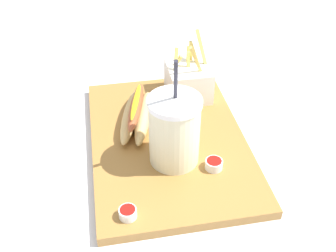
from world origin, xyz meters
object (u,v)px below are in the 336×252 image
Objects in this scene: soda_cup at (174,131)px; hot_dog_1 at (137,114)px; ketchup_cup_2 at (214,164)px; fries_basket at (188,80)px; ketchup_cup_1 at (128,213)px.

soda_cup reaches higher than hot_dog_1.
hot_dog_1 is (-0.13, -0.06, -0.05)m from soda_cup.
hot_dog_1 is 0.21m from ketchup_cup_2.
hot_dog_1 is at bearing -56.39° from fries_basket.
fries_basket is 5.10× the size of ketchup_cup_1.
hot_dog_1 is at bearing -155.94° from soda_cup.
ketchup_cup_1 is at bearing -63.26° from ketchup_cup_2.
ketchup_cup_1 is 0.19m from ketchup_cup_2.
soda_cup is 6.87× the size of ketchup_cup_2.
fries_basket is 0.25m from ketchup_cup_2.
fries_basket is at bearing 160.26° from soda_cup.
fries_basket reaches higher than ketchup_cup_2.
hot_dog_1 reaches higher than ketchup_cup_2.
soda_cup reaches higher than fries_basket.
ketchup_cup_1 is at bearing -10.27° from hot_dog_1.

